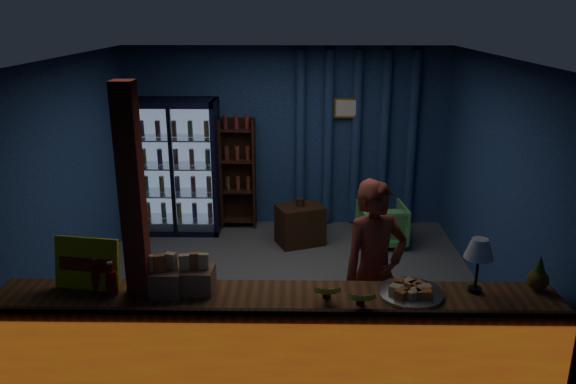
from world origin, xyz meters
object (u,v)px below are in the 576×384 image
pastry_tray (410,291)px  table_lamp (479,251)px  shopkeeper (374,272)px  green_chair (381,224)px

pastry_tray → table_lamp: bearing=6.7°
shopkeeper → pastry_tray: (0.20, -0.60, 0.13)m
green_chair → pastry_tray: pastry_tray is taller
table_lamp → green_chair: bearing=94.5°
shopkeeper → green_chair: (0.47, 2.62, -0.56)m
green_chair → table_lamp: bearing=89.7°
green_chair → table_lamp: size_ratio=1.42×
shopkeeper → pastry_tray: 0.65m
green_chair → pastry_tray: (-0.27, -3.22, 0.69)m
pastry_tray → green_chair: bearing=85.2°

